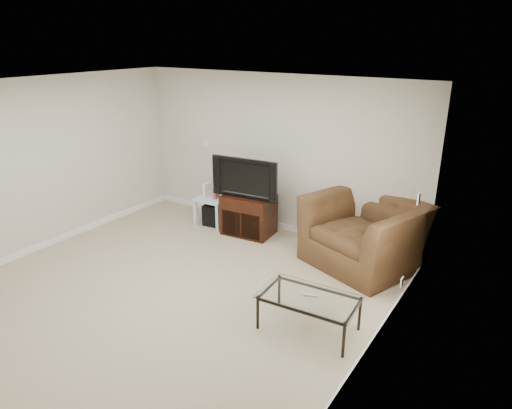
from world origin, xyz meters
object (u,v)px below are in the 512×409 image
Objects in this scene: side_table at (214,210)px; subwoofer at (217,214)px; television at (248,177)px; coffee_table at (309,313)px; tv_stand at (249,214)px; recliner at (365,222)px.

side_table reaches higher than subwoofer.
television is 0.98× the size of coffee_table.
recliner is (1.92, 0.00, 0.31)m from tv_stand.
tv_stand is at bearing 138.02° from coffee_table.
tv_stand reaches higher than subwoofer.
recliner is (1.92, 0.03, -0.34)m from television.
recliner is at bearing -5.46° from tv_stand.
side_table reaches higher than coffee_table.
tv_stand is 1.95m from recliner.
tv_stand is 0.75× the size of coffee_table.
television is 1.05m from subwoofer.
television is at bearing -4.54° from subwoofer.
subwoofer is 0.25× the size of recliner.
side_table is 2.66m from recliner.
coffee_table is (0.07, -1.80, -0.43)m from recliner.
television is 0.71× the size of recliner.
subwoofer is at bearing -160.56° from recliner.
subwoofer is (0.03, 0.02, -0.07)m from side_table.
coffee_table is at bearing -33.63° from side_table.
side_table is at bearing -160.09° from recliner.
tv_stand is 2.14× the size of subwoofer.
side_table is (-0.71, 0.03, -0.72)m from television.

